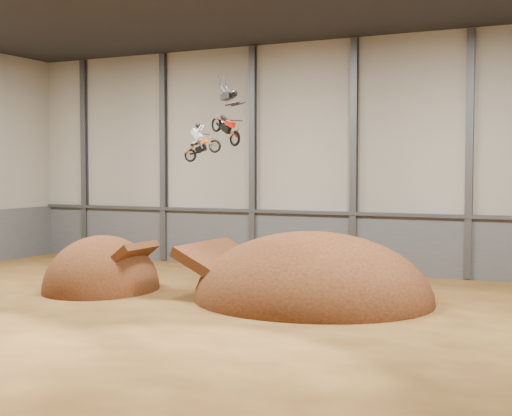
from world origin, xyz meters
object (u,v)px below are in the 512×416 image
(fmx_rider_b, at_px, (223,111))
(landing_ramp, at_px, (312,301))
(takeoff_ramp, at_px, (102,290))
(fmx_rider_a, at_px, (204,138))

(fmx_rider_b, bearing_deg, landing_ramp, 70.33)
(takeoff_ramp, height_order, fmx_rider_b, fmx_rider_b)
(takeoff_ramp, distance_m, fmx_rider_b, 11.82)
(fmx_rider_a, bearing_deg, landing_ramp, 12.04)
(takeoff_ramp, relative_size, landing_ramp, 0.57)
(takeoff_ramp, height_order, fmx_rider_a, fmx_rider_a)
(fmx_rider_a, relative_size, fmx_rider_b, 0.69)
(landing_ramp, xyz_separation_m, fmx_rider_a, (-4.94, -1.41, 7.65))
(fmx_rider_a, height_order, fmx_rider_b, fmx_rider_b)
(takeoff_ramp, relative_size, fmx_rider_a, 3.29)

